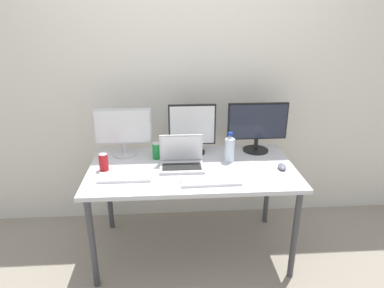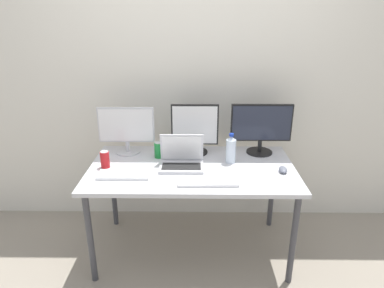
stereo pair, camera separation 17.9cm
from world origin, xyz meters
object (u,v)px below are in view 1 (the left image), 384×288
object	(u,v)px
work_desk	(192,174)
keyboard_aux	(125,177)
monitor_left	(123,130)
monitor_center	(192,129)
monitor_right	(257,125)
soda_can_by_laptop	(157,151)
laptop_silver	(182,160)
water_bottle	(230,148)
soda_can_near_keyboard	(104,162)
mouse_by_keyboard	(282,167)
keyboard_main	(211,182)

from	to	relation	value
work_desk	keyboard_aux	xyz separation A→B (m)	(-0.47, -0.16, 0.07)
monitor_left	monitor_center	bearing A→B (deg)	0.21
monitor_right	soda_can_by_laptop	bearing A→B (deg)	-172.72
monitor_center	soda_can_by_laptop	bearing A→B (deg)	-160.91
laptop_silver	monitor_right	bearing A→B (deg)	23.18
laptop_silver	soda_can_by_laptop	world-z (taller)	laptop_silver
keyboard_aux	water_bottle	xyz separation A→B (m)	(0.76, 0.25, 0.10)
water_bottle	keyboard_aux	bearing A→B (deg)	-162.21
monitor_right	soda_can_near_keyboard	distance (m)	1.23
monitor_right	soda_can_by_laptop	distance (m)	0.83
monitor_left	soda_can_by_laptop	bearing A→B (deg)	-20.24
keyboard_aux	water_bottle	world-z (taller)	water_bottle
monitor_right	soda_can_near_keyboard	size ratio (longest dim) A/B	3.83
laptop_silver	soda_can_near_keyboard	bearing A→B (deg)	-177.40
monitor_right	work_desk	bearing A→B (deg)	-153.19
work_desk	laptop_silver	xyz separation A→B (m)	(-0.08, 0.01, 0.12)
soda_can_near_keyboard	monitor_left	bearing A→B (deg)	68.30
mouse_by_keyboard	soda_can_by_laptop	distance (m)	0.95
monitor_left	soda_can_near_keyboard	world-z (taller)	monitor_left
monitor_right	keyboard_main	world-z (taller)	monitor_right
laptop_silver	water_bottle	world-z (taller)	laptop_silver
keyboard_main	water_bottle	size ratio (longest dim) A/B	1.74
monitor_center	soda_can_by_laptop	xyz separation A→B (m)	(-0.28, -0.10, -0.14)
keyboard_main	keyboard_aux	size ratio (longest dim) A/B	1.12
monitor_right	keyboard_aux	size ratio (longest dim) A/B	1.34
work_desk	monitor_right	bearing A→B (deg)	26.81
monitor_center	mouse_by_keyboard	bearing A→B (deg)	-29.01
work_desk	soda_can_near_keyboard	size ratio (longest dim) A/B	12.01
work_desk	soda_can_by_laptop	size ratio (longest dim) A/B	12.01
monitor_right	soda_can_near_keyboard	world-z (taller)	monitor_right
monitor_center	soda_can_by_laptop	distance (m)	0.33
monitor_left	soda_can_by_laptop	world-z (taller)	monitor_left
monitor_right	keyboard_main	size ratio (longest dim) A/B	1.20
keyboard_main	soda_can_near_keyboard	xyz separation A→B (m)	(-0.75, 0.25, 0.05)
monitor_center	mouse_by_keyboard	world-z (taller)	monitor_center
monitor_center	soda_can_near_keyboard	distance (m)	0.73
monitor_center	soda_can_near_keyboard	bearing A→B (deg)	-156.45
work_desk	monitor_right	distance (m)	0.67
monitor_center	keyboard_aux	bearing A→B (deg)	-138.82
mouse_by_keyboard	water_bottle	size ratio (longest dim) A/B	0.45
laptop_silver	soda_can_near_keyboard	size ratio (longest dim) A/B	2.54
monitor_center	laptop_silver	distance (m)	0.31
work_desk	soda_can_by_laptop	bearing A→B (deg)	146.94
mouse_by_keyboard	work_desk	bearing A→B (deg)	179.01
keyboard_aux	soda_can_by_laptop	size ratio (longest dim) A/B	2.86
keyboard_aux	water_bottle	size ratio (longest dim) A/B	1.56
soda_can_near_keyboard	water_bottle	bearing A→B (deg)	6.19
keyboard_main	keyboard_aux	xyz separation A→B (m)	(-0.58, 0.10, 0.00)
mouse_by_keyboard	water_bottle	xyz separation A→B (m)	(-0.36, 0.17, 0.09)
water_bottle	soda_can_near_keyboard	size ratio (longest dim) A/B	1.83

